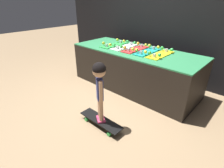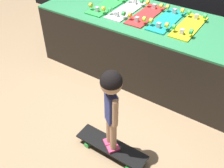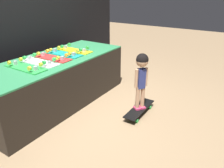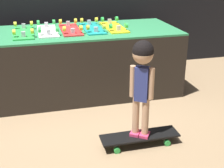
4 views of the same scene
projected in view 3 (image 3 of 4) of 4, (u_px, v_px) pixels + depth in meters
The scene contains 10 objects.
ground_plane at pixel (87, 113), 3.23m from camera, with size 16.00×16.00×0.00m, color #9E7F5B.
back_wall at pixel (13, 20), 3.43m from camera, with size 5.42×0.10×2.46m.
display_rack at pixel (56, 81), 3.37m from camera, with size 2.38×0.92×0.73m.
skateboard_green_on_rack at pixel (25, 67), 2.83m from camera, with size 0.20×0.61×0.09m.
skateboard_white_on_rack at pixel (39, 62), 3.03m from camera, with size 0.20×0.61×0.09m.
skateboard_red_on_rack at pixel (53, 57), 3.22m from camera, with size 0.20×0.61×0.09m.
skateboard_teal_on_rack at pixel (64, 53), 3.42m from camera, with size 0.20×0.61×0.09m.
skateboard_yellow_on_rack at pixel (75, 50), 3.61m from camera, with size 0.20×0.61×0.09m.
skateboard_on_floor at pixel (139, 109), 3.17m from camera, with size 0.67×0.18×0.09m.
child at pixel (142, 71), 2.93m from camera, with size 0.19×0.17×0.82m.
Camera 3 is at (-2.14, -1.81, 1.69)m, focal length 35.00 mm.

